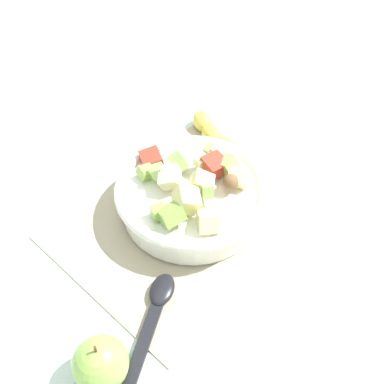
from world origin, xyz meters
name	(u,v)px	position (x,y,z in m)	size (l,w,h in m)	color
ground_plane	(188,218)	(0.00, 0.00, 0.00)	(2.40, 2.40, 0.00)	silver
placemat	(188,217)	(0.00, 0.00, 0.00)	(0.42, 0.33, 0.01)	tan
salad_bowl	(192,194)	(-0.02, -0.01, 0.04)	(0.26, 0.26, 0.10)	white
serving_spoon	(152,318)	(0.18, 0.10, 0.01)	(0.21, 0.13, 0.01)	black
whole_apple	(100,364)	(0.27, 0.10, 0.04)	(0.07, 0.07, 0.09)	#8CB74C
banana_whole	(213,134)	(-0.18, -0.10, 0.02)	(0.08, 0.15, 0.04)	yellow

